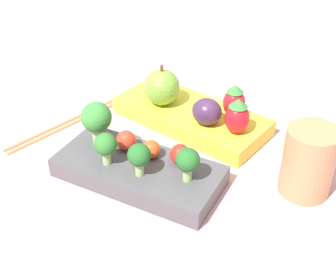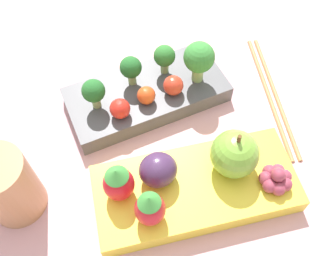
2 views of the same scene
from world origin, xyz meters
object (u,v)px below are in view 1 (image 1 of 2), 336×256
Objects in this scene: drinking_cup at (308,162)px; chopsticks_pair at (69,122)px; cherry_tomato_2 at (151,149)px; plum at (207,112)px; bento_box_savoury at (139,171)px; cherry_tomato_0 at (180,154)px; bento_box_fruit at (193,117)px; broccoli_floret_0 at (106,145)px; strawberry_0 at (237,116)px; strawberry_1 at (234,101)px; broccoli_floret_2 at (139,156)px; apple at (162,87)px; grape_cluster at (155,82)px; cherry_tomato_1 at (126,140)px; broccoli_floret_1 at (188,161)px; broccoli_floret_3 at (97,119)px.

drinking_cup is 0.42× the size of chopsticks_pair.
plum is at bearing -99.94° from cherry_tomato_2.
cherry_tomato_0 is at bearing -144.58° from bento_box_savoury.
bento_box_fruit is at bearing -146.91° from chopsticks_pair.
chopsticks_pair is (0.19, 0.08, -0.04)m from plum.
cherry_tomato_2 is at bearing 171.26° from chopsticks_pair.
cherry_tomato_2 is 0.18m from chopsticks_pair.
broccoli_floret_0 reaches higher than cherry_tomato_2.
bento_box_savoury is 0.13m from plum.
cherry_tomato_2 is at bearing 60.31° from strawberry_0.
bento_box_savoury is 0.18m from strawberry_1.
apple is (0.07, -0.16, -0.00)m from broccoli_floret_2.
bento_box_savoury is 0.15m from strawberry_0.
cherry_tomato_0 reaches higher than cherry_tomato_2.
apple reaches higher than cherry_tomato_2.
bento_box_savoury and bento_box_fruit have the same top height.
strawberry_0 reaches higher than plum.
grape_cluster is (0.12, -0.05, -0.01)m from plum.
apple is 0.72× the size of drinking_cup.
bento_box_fruit is at bearing -99.42° from cherry_tomato_1.
broccoli_floret_1 is (-0.08, 0.14, 0.04)m from bento_box_fruit.
apple is at bearing -47.14° from cherry_tomato_0.
plum is at bearing -70.46° from broccoli_floret_1.
broccoli_floret_2 is at bearing 120.02° from grape_cluster.
broccoli_floret_3 reaches higher than broccoli_floret_0.
cherry_tomato_2 is 0.11m from plum.
cherry_tomato_1 is (0.03, -0.02, 0.03)m from bento_box_savoury.
chopsticks_pair is at bearing 29.81° from strawberry_1.
drinking_cup is at bearing -159.67° from cherry_tomato_1.
cherry_tomato_2 is 0.48× the size of strawberry_1.
plum reaches higher than grape_cluster.
drinking_cup reaches higher than broccoli_floret_0.
cherry_tomato_2 is 0.63× the size of grape_cluster.
broccoli_floret_0 is 0.04m from cherry_tomato_1.
strawberry_1 is at bearing -105.27° from cherry_tomato_2.
strawberry_1 is 1.16× the size of plum.
bento_box_fruit is 0.17m from broccoli_floret_2.
drinking_cup is at bearing 164.46° from bento_box_fruit.
strawberry_0 is at bearing -123.61° from broccoli_floret_0.
cherry_tomato_0 is at bearing 132.86° from apple.
apple is 1.22× the size of strawberry_0.
drinking_cup is at bearing 151.78° from strawberry_1.
bento_box_savoury is 9.27× the size of cherry_tomato_2.
broccoli_floret_3 is 0.96× the size of apple.
cherry_tomato_0 is at bearing 100.34° from plum.
apple is (0.03, -0.16, -0.00)m from broccoli_floret_0.
plum is 0.16m from drinking_cup.
bento_box_fruit is 0.07m from strawberry_1.
apple reaches higher than cherry_tomato_1.
grape_cluster is (0.14, -0.14, -0.00)m from cherry_tomato_0.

